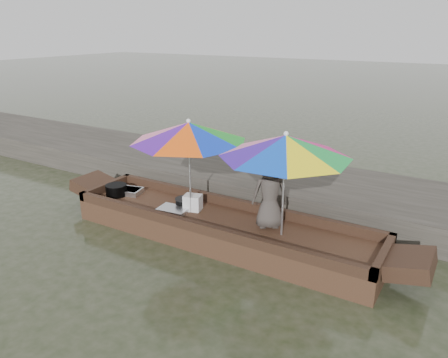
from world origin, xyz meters
The scene contains 11 objects.
water centered at (0.00, 0.00, 0.00)m, with size 80.00×80.00×0.00m, color #242D17.
dock centered at (0.00, 2.20, 0.25)m, with size 22.00×2.20×0.50m, color #2D2B26.
boat_hull centered at (0.00, 0.00, 0.17)m, with size 5.08×1.20×0.35m, color #361F13.
cooking_pot centered at (-2.17, -0.07, 0.45)m, with size 0.38×0.38×0.20m, color black.
tray_crayfish centered at (-2.05, 0.10, 0.39)m, with size 0.49×0.34×0.09m, color silver.
tray_scallop centered at (-0.84, -0.13, 0.38)m, with size 0.49×0.34×0.06m, color silver.
charcoal_grill centered at (-0.80, 0.12, 0.42)m, with size 0.29×0.29×0.14m, color black.
supply_bag centered at (-0.60, 0.09, 0.48)m, with size 0.28×0.22×0.26m, color silver.
vendor centered at (0.76, 0.15, 0.89)m, with size 0.53×0.35×1.09m, color #403A36.
umbrella_bow centered at (-0.58, 0.00, 1.12)m, with size 1.84×1.84×1.55m, color green, non-canonical shape.
umbrella_stern centered at (1.04, 0.00, 1.12)m, with size 1.85×1.85×1.55m, color green, non-canonical shape.
Camera 1 is at (3.30, -5.38, 3.24)m, focal length 35.00 mm.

